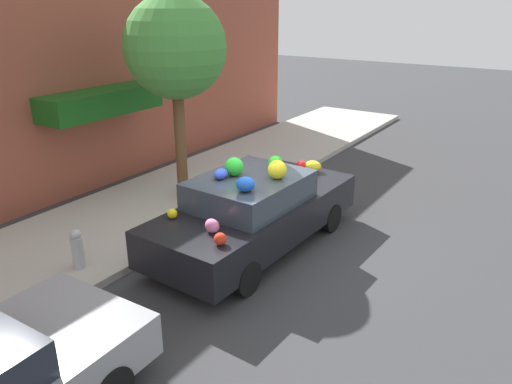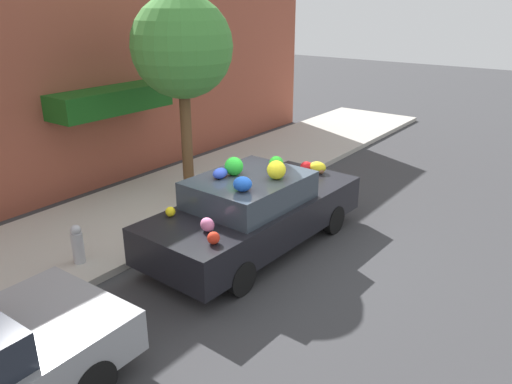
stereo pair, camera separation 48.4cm
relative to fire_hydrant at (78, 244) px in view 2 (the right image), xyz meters
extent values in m
plane|color=#38383A|center=(2.49, -1.76, -0.48)|extent=(60.00, 60.00, 0.00)
cube|color=#B2ADA3|center=(2.49, 0.94, -0.41)|extent=(24.00, 3.20, 0.14)
cube|color=#9E4C38|center=(2.49, 3.19, 2.37)|extent=(18.00, 0.30, 5.71)
cube|color=#195919|center=(2.98, 2.59, 1.69)|extent=(2.97, 0.90, 0.55)
cylinder|color=brown|center=(3.35, 0.61, 0.94)|extent=(0.24, 0.24, 2.57)
sphere|color=#47933D|center=(3.35, 0.61, 2.97)|extent=(2.12, 2.12, 2.12)
cylinder|color=#B2B2B7|center=(0.00, 0.00, -0.07)|extent=(0.20, 0.20, 0.55)
sphere|color=#B2B2B7|center=(0.00, 0.00, 0.26)|extent=(0.18, 0.18, 0.18)
cube|color=black|center=(2.49, -1.92, 0.14)|extent=(4.64, 1.96, 0.66)
cube|color=#333D47|center=(2.31, -1.91, 0.71)|extent=(2.11, 1.66, 0.49)
cylinder|color=black|center=(3.94, -1.14, -0.20)|extent=(0.58, 0.20, 0.57)
cylinder|color=black|center=(3.88, -2.80, -0.20)|extent=(0.58, 0.20, 0.57)
cylinder|color=black|center=(1.10, -1.04, -0.20)|extent=(0.58, 0.20, 0.57)
cylinder|color=black|center=(1.04, -2.70, -0.20)|extent=(0.58, 0.20, 0.57)
ellipsoid|color=blue|center=(1.95, -1.55, 1.05)|extent=(0.32, 0.23, 0.18)
sphere|color=green|center=(2.89, -2.08, 1.09)|extent=(0.36, 0.36, 0.26)
ellipsoid|color=yellow|center=(4.48, -2.05, 0.59)|extent=(0.30, 0.38, 0.23)
sphere|color=purple|center=(4.21, -1.28, 0.56)|extent=(0.26, 0.26, 0.19)
ellipsoid|color=red|center=(4.41, -1.82, 0.58)|extent=(0.35, 0.35, 0.21)
ellipsoid|color=brown|center=(4.45, -2.16, 0.53)|extent=(0.19, 0.18, 0.13)
sphere|color=green|center=(2.22, -1.64, 1.12)|extent=(0.47, 0.47, 0.33)
ellipsoid|color=blue|center=(1.69, -2.24, 1.08)|extent=(0.44, 0.44, 0.24)
sphere|color=red|center=(0.71, -2.46, 0.56)|extent=(0.25, 0.25, 0.19)
sphere|color=yellow|center=(1.04, -1.21, 0.55)|extent=(0.20, 0.20, 0.17)
ellipsoid|color=pink|center=(0.97, -2.10, 0.58)|extent=(0.24, 0.29, 0.23)
sphere|color=yellow|center=(2.50, -2.35, 1.12)|extent=(0.44, 0.44, 0.33)
cylinder|color=black|center=(-1.80, -1.07, -0.19)|extent=(0.58, 0.19, 0.58)
cylinder|color=black|center=(-1.77, -2.77, -0.19)|extent=(0.58, 0.19, 0.58)
camera|label=1|loc=(-4.53, -6.54, 3.87)|focal=35.00mm
camera|label=2|loc=(-4.26, -6.94, 3.87)|focal=35.00mm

